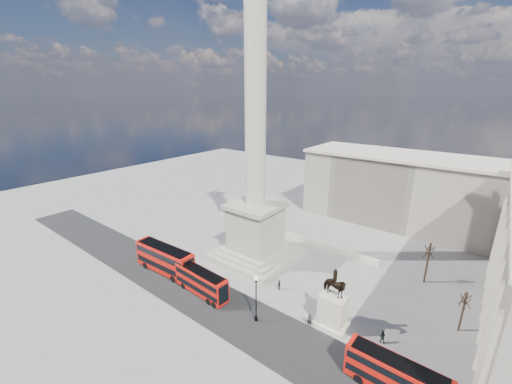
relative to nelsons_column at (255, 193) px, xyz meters
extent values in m
plane|color=gray|center=(0.00, -5.00, -12.92)|extent=(180.00, 180.00, 0.00)
cube|color=#272727|center=(5.00, -15.00, -12.91)|extent=(120.00, 9.00, 0.01)
cube|color=#AAA48E|center=(0.00, 0.00, -12.42)|extent=(14.00, 14.00, 1.00)
cube|color=#AAA48E|center=(0.00, 0.00, -11.67)|extent=(12.00, 12.00, 0.50)
cube|color=#AAA48E|center=(0.00, 0.00, -11.17)|extent=(10.00, 10.00, 0.50)
cube|color=#AAA48E|center=(0.00, 0.00, -6.92)|extent=(8.00, 8.00, 8.00)
cube|color=#AAA48E|center=(0.00, 0.00, -2.52)|extent=(9.00, 9.00, 0.80)
cylinder|color=beige|center=(0.00, 0.00, 14.88)|extent=(3.60, 3.60, 34.00)
cube|color=beige|center=(0.00, 11.00, -12.37)|extent=(40.00, 0.60, 1.10)
cube|color=beige|center=(20.00, 35.00, -4.92)|extent=(50.00, 16.00, 16.00)
cube|color=beige|center=(20.00, 35.00, 3.38)|extent=(51.00, 17.00, 0.60)
cube|color=red|center=(-8.92, -14.19, -10.29)|extent=(12.29, 3.34, 4.48)
cube|color=black|center=(-8.92, -14.19, -11.09)|extent=(11.80, 3.37, 1.00)
cube|color=black|center=(-8.92, -14.19, -9.10)|extent=(11.80, 3.37, 1.00)
cube|color=black|center=(-8.92, -14.19, -8.02)|extent=(11.06, 3.00, 0.07)
cylinder|color=black|center=(-12.93, -14.38, -12.31)|extent=(1.35, 2.94, 1.22)
cylinder|color=black|center=(-5.52, -14.03, -12.31)|extent=(1.35, 2.94, 1.22)
cylinder|color=black|center=(-4.06, -13.96, -12.31)|extent=(1.35, 2.94, 1.22)
cube|color=red|center=(0.65, -14.55, -10.75)|extent=(10.11, 2.73, 3.69)
cube|color=black|center=(0.65, -14.55, -11.41)|extent=(9.71, 2.77, 0.82)
cube|color=black|center=(0.65, -14.55, -9.78)|extent=(9.71, 2.77, 0.82)
cube|color=black|center=(0.65, -14.55, -8.88)|extent=(9.10, 2.46, 0.05)
cylinder|color=black|center=(-2.65, -14.41, -12.42)|extent=(1.11, 2.44, 1.00)
cylinder|color=black|center=(3.45, -14.68, -12.42)|extent=(1.11, 2.44, 1.00)
cylinder|color=black|center=(4.66, -14.74, -12.42)|extent=(1.11, 2.44, 1.00)
cube|color=red|center=(29.31, -13.92, -10.71)|extent=(10.24, 2.44, 3.76)
cube|color=black|center=(29.31, -13.92, -11.38)|extent=(9.84, 2.49, 0.84)
cube|color=black|center=(29.31, -13.92, -9.71)|extent=(9.84, 2.49, 0.84)
cube|color=black|center=(29.31, -13.92, -8.80)|extent=(9.22, 2.20, 0.06)
cylinder|color=black|center=(25.94, -13.88, -12.41)|extent=(1.05, 2.45, 1.02)
cylinder|color=black|center=(11.13, -14.10, -12.65)|extent=(0.47, 0.47, 0.54)
cylinder|color=black|center=(11.13, -14.10, -9.69)|extent=(0.17, 0.17, 6.46)
cylinder|color=black|center=(11.13, -14.10, -6.57)|extent=(0.32, 0.32, 0.32)
sphere|color=silver|center=(11.13, -14.10, -6.19)|extent=(0.60, 0.60, 0.60)
cube|color=beige|center=(19.79, -8.67, -12.65)|extent=(4.23, 3.17, 0.53)
cube|color=beige|center=(19.79, -8.67, -10.59)|extent=(3.39, 2.33, 4.66)
imported|color=black|center=(19.79, -8.67, -6.83)|extent=(3.44, 1.67, 2.86)
cylinder|color=black|center=(19.79, -8.67, -5.10)|extent=(0.53, 0.53, 1.27)
sphere|color=black|center=(19.79, -8.67, -4.35)|extent=(0.38, 0.38, 0.38)
cylinder|color=#332319|center=(33.56, 0.95, -9.96)|extent=(0.27, 0.27, 5.91)
cylinder|color=#332319|center=(27.57, 10.43, -9.33)|extent=(0.31, 0.31, 7.18)
imported|color=black|center=(17.53, -10.57, -11.94)|extent=(0.79, 0.61, 1.95)
imported|color=black|center=(26.11, -7.50, -12.01)|extent=(1.02, 0.88, 1.81)
imported|color=black|center=(9.66, -6.18, -12.05)|extent=(1.07, 0.96, 1.74)
camera|label=1|loc=(33.31, -42.59, 17.31)|focal=22.00mm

